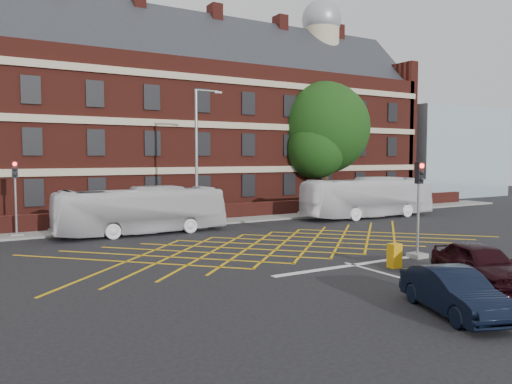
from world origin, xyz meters
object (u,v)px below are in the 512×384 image
car_maroon (481,264)px  traffic_light_near (418,219)px  bus_right (368,198)px  traffic_light_far (16,206)px  car_navy (454,292)px  street_lamp (198,181)px  utility_cabinet (394,256)px  deciduous_tree (323,134)px  bus_left (142,211)px

car_maroon → traffic_light_near: size_ratio=1.03×
bus_right → traffic_light_far: traffic_light_far is taller
car_navy → street_lamp: size_ratio=0.46×
bus_right → traffic_light_near: traffic_light_near is taller
bus_right → utility_cabinet: (-10.89, -13.19, -1.00)m
car_navy → traffic_light_near: (5.44, 6.15, 1.11)m
utility_cabinet → car_navy: bearing=-120.3°
bus_right → deciduous_tree: 9.37m
deciduous_tree → bus_right: bearing=-103.2°
car_maroon → utility_cabinet: 3.59m
deciduous_tree → utility_cabinet: deciduous_tree is taller
traffic_light_far → car_maroon: bearing=-56.7°
traffic_light_near → street_lamp: (-4.76, 13.41, 1.21)m
deciduous_tree → traffic_light_far: 26.08m
traffic_light_near → street_lamp: size_ratio=0.49×
traffic_light_far → traffic_light_near: bearing=-46.0°
street_lamp → utility_cabinet: street_lamp is taller
bus_right → car_maroon: 19.69m
deciduous_tree → car_maroon: bearing=-116.5°
car_navy → car_maroon: size_ratio=0.90×
bus_left → traffic_light_near: bearing=-146.2°
bus_left → car_navy: 19.38m
traffic_light_near → car_maroon: bearing=-112.6°
car_navy → traffic_light_near: bearing=67.9°
car_maroon → traffic_light_far: bearing=145.1°
traffic_light_near → traffic_light_far: 21.51m
bus_left → car_maroon: size_ratio=2.25×
bus_left → street_lamp: (3.76, 0.43, 1.59)m
bus_right → traffic_light_near: 14.91m
car_navy → bus_left: bearing=118.6°
car_navy → deciduous_tree: 31.03m
deciduous_tree → street_lamp: size_ratio=1.28×
bus_left → car_maroon: bearing=-158.6°
bus_right → traffic_light_near: (-8.49, -12.26, 0.27)m
car_navy → deciduous_tree: size_ratio=0.36×
car_navy → deciduous_tree: bearing=78.3°
car_maroon → street_lamp: size_ratio=0.51×
street_lamp → utility_cabinet: (2.36, -14.34, -2.48)m
deciduous_tree → utility_cabinet: bearing=-121.3°
car_navy → traffic_light_near: traffic_light_near is taller
deciduous_tree → traffic_light_far: deciduous_tree is taller
car_maroon → utility_cabinet: size_ratio=4.46×
traffic_light_near → bus_left: bearing=123.3°
traffic_light_far → car_navy: bearing=-66.3°
car_navy → utility_cabinet: (3.04, 5.21, -0.16)m
deciduous_tree → utility_cabinet: (-12.69, -20.87, -6.05)m
traffic_light_far → utility_cabinet: traffic_light_far is taller
street_lamp → traffic_light_far: bearing=168.5°
street_lamp → car_maroon: bearing=-80.8°
bus_left → bus_right: (17.02, -0.72, 0.11)m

